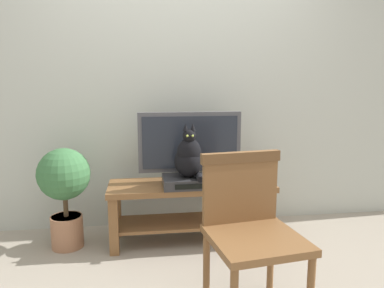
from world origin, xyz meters
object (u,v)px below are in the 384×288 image
Objects in this scene: cat at (189,157)px; wooden_chair at (249,222)px; book_stack at (253,178)px; media_box at (189,181)px; tv_stand at (191,200)px; tv at (190,145)px; potted_plant at (64,186)px.

wooden_chair is (0.22, -0.87, -0.19)m from cat.
media_box is at bearing -173.38° from book_stack.
tv reaches higher than tv_stand.
tv_stand is 0.45m from tv.
tv is 0.18m from cat.
book_stack is 0.31× the size of potted_plant.
tv reaches higher than potted_plant.
cat is at bearing -6.25° from potted_plant.
media_box is 0.95× the size of cat.
cat is at bearing -100.20° from tv.
media_box is at bearing -110.96° from tv_stand.
cat reaches higher than potted_plant.
tv is 0.93× the size of wooden_chair.
tv_stand is 0.20m from media_box.
wooden_chair reaches higher than tv_stand.
media_box is 0.54m from book_stack.
potted_plant is (-0.98, -0.06, -0.29)m from tv.
media_box is at bearing 95.37° from cat.
book_stack is (0.51, -0.09, -0.27)m from tv.
media_box reaches higher than tv_stand.
wooden_chair is 1.53m from potted_plant.
tv_stand is 1.00m from potted_plant.
cat is at bearing 104.25° from wooden_chair.
media_box is 0.50× the size of potted_plant.
media_box is 0.19m from cat.
tv_stand is 5.28× the size of book_stack.
tv_stand is at bearing 177.78° from book_stack.
tv is at bearing 3.74° from potted_plant.
tv_stand is 1.66× the size of potted_plant.
book_stack is (0.32, 0.95, -0.02)m from wooden_chair.
book_stack is (0.54, 0.08, -0.20)m from cat.
tv_stand is 0.39m from cat.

